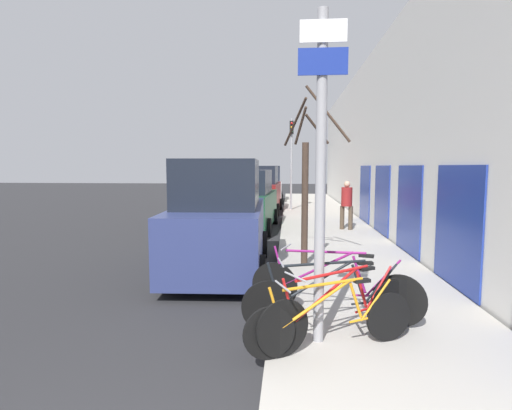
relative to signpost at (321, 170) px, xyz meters
name	(u,v)px	position (x,y,z in m)	size (l,w,h in m)	color
ground_plane	(250,237)	(-1.63, 7.98, -2.27)	(80.00, 80.00, 0.00)	#28282B
sidewalk_curb	(323,224)	(0.97, 10.78, -2.20)	(3.20, 32.00, 0.15)	#ADA89E
building_facade	(371,142)	(2.72, 10.70, 0.95)	(0.23, 32.00, 6.50)	silver
signpost	(321,170)	(0.00, 0.00, 0.00)	(0.57, 0.15, 3.97)	#939399
bicycle_0	(332,320)	(0.14, -0.24, -1.76)	(2.03, 0.88, 0.84)	black
bicycle_1	(340,311)	(0.26, -0.03, -1.73)	(1.98, 1.26, 0.93)	black
bicycle_2	(332,300)	(0.21, 0.34, -1.72)	(2.38, 0.54, 0.94)	black
bicycle_3	(333,289)	(0.27, 0.80, -1.70)	(2.39, 0.82, 0.99)	black
parked_car_0	(220,222)	(-1.88, 3.72, -1.17)	(2.19, 4.47, 2.45)	navy
parked_car_1	(248,203)	(-1.86, 9.56, -1.28)	(2.12, 4.69, 2.18)	#144728
parked_car_2	(261,192)	(-1.75, 14.93, -1.22)	(2.07, 4.55, 2.31)	maroon
parked_car_3	(267,186)	(-1.76, 20.57, -1.22)	(2.10, 4.29, 2.34)	silver
pedestrian_near	(347,202)	(1.60, 8.93, -1.16)	(0.42, 0.37, 1.66)	#4C3D2D
street_tree	(306,186)	(-0.01, 3.87, -0.39)	(1.42, 1.18, 3.86)	#3D2D23
traffic_light	(291,152)	(-0.26, 15.14, 0.76)	(0.20, 0.30, 4.50)	#939399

